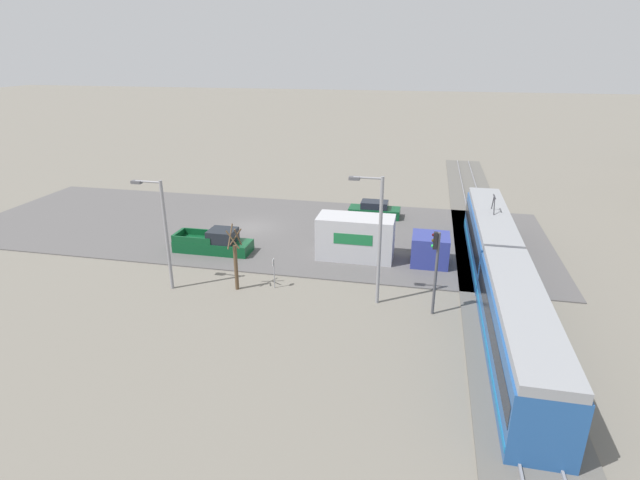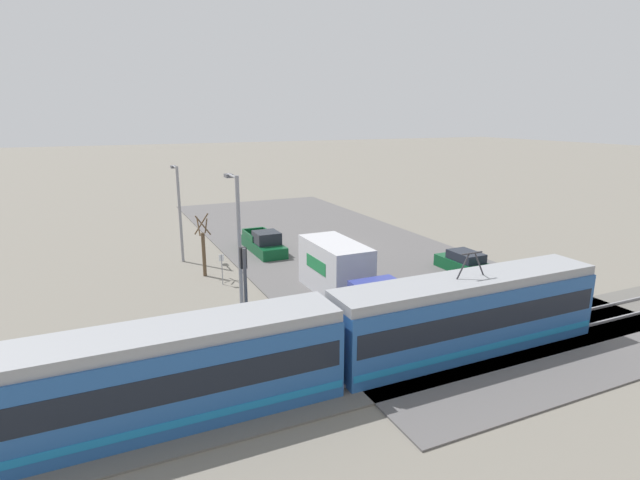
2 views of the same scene
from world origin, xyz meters
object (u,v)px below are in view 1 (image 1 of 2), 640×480
Objects in this scene: box_truck at (373,240)px; street_lamp_mid_block at (162,227)px; street_tree at (236,261)px; no_parking_sign at (274,270)px; street_lamp_near_crossing at (376,232)px; pickup_truck at (215,243)px; traffic_light_pole at (435,262)px; sedan_car_0 at (374,210)px; light_rail_tram at (501,274)px.

street_lamp_mid_block is at bearing -59.04° from box_truck.
street_tree is 2.11× the size of no_parking_sign.
street_lamp_near_crossing reaches higher than no_parking_sign.
street_tree is at bearing 99.91° from street_lamp_mid_block.
pickup_truck is 17.17m from traffic_light_pole.
traffic_light_pole reaches higher than sedan_car_0.
light_rail_tram is at bearing 79.49° from pickup_truck.
street_lamp_near_crossing reaches higher than street_tree.
street_lamp_near_crossing is at bearing 66.55° from pickup_truck.
traffic_light_pole reaches higher than light_rail_tram.
no_parking_sign is (-0.59, -6.37, -3.24)m from street_lamp_near_crossing.
street_tree is at bearing -93.02° from traffic_light_pole.
sedan_car_0 is 17.72m from street_tree.
sedan_car_0 is at bearing -173.78° from street_lamp_near_crossing.
traffic_light_pole is at bearing 86.98° from street_tree.
light_rail_tram is 2.89× the size of box_truck.
light_rail_tram reaches higher than sedan_car_0.
street_lamp_near_crossing reaches higher than traffic_light_pole.
street_tree reaches higher than box_truck.
street_tree reaches higher than no_parking_sign.
street_lamp_mid_block is (0.81, -12.92, -0.36)m from street_lamp_near_crossing.
no_parking_sign is at bearing 105.97° from street_tree.
pickup_truck is 15.22m from sedan_car_0.
street_lamp_near_crossing reaches higher than box_truck.
sedan_car_0 is (-10.82, 10.71, -0.07)m from pickup_truck.
street_tree reaches higher than pickup_truck.
pickup_truck is (-3.67, -19.77, -1.01)m from light_rail_tram.
no_parking_sign is at bearing -97.47° from traffic_light_pole.
street_lamp_near_crossing is at bearing 93.58° from street_lamp_mid_block.
traffic_light_pole is at bearing -58.11° from light_rail_tram.
street_tree is at bearing -83.55° from light_rail_tram.
street_lamp_mid_block reaches higher than pickup_truck.
street_tree is (6.52, -7.83, 0.42)m from box_truck.
street_lamp_mid_block is (6.22, -0.45, 3.37)m from pickup_truck.
light_rail_tram is 4.84m from traffic_light_pole.
street_lamp_near_crossing reaches higher than street_lamp_mid_block.
pickup_truck is 1.26× the size of sedan_car_0.
street_tree is (16.29, -6.85, 1.25)m from sedan_car_0.
no_parking_sign is at bearing -43.48° from box_truck.
traffic_light_pole is at bearing 16.94° from sedan_car_0.
street_tree is at bearing -22.82° from sedan_car_0.
light_rail_tram is 7.98m from street_lamp_near_crossing.
street_lamp_near_crossing is (5.41, 12.48, 3.73)m from pickup_truck.
sedan_car_0 is 17.88m from traffic_light_pole.
sedan_car_0 is at bearing -147.97° from light_rail_tram.
box_truck is at bearing 120.96° from street_lamp_mid_block.
street_lamp_near_crossing is at bearing -101.52° from traffic_light_pole.
street_tree is 0.55× the size of street_lamp_near_crossing.
street_tree is 0.60× the size of street_lamp_mid_block.
street_lamp_near_crossing reaches higher than sedan_car_0.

